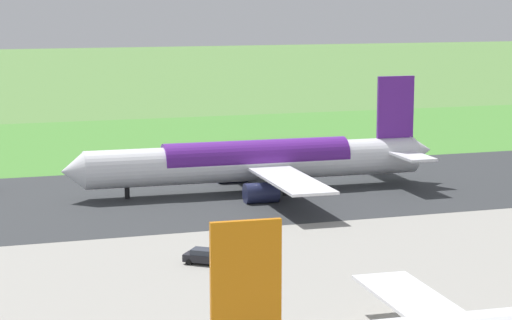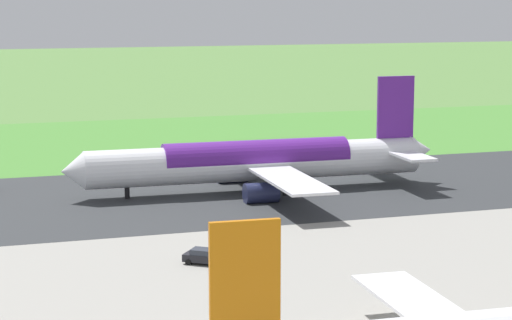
# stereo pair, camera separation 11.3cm
# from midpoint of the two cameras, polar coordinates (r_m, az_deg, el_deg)

# --- Properties ---
(ground_plane) EXTENTS (800.00, 800.00, 0.00)m
(ground_plane) POSITION_cam_midpoint_polar(r_m,az_deg,el_deg) (133.95, -5.26, -2.18)
(ground_plane) COLOR #547F3D
(runway_asphalt) EXTENTS (600.00, 41.69, 0.06)m
(runway_asphalt) POSITION_cam_midpoint_polar(r_m,az_deg,el_deg) (133.94, -5.26, -2.17)
(runway_asphalt) COLOR #2D3033
(runway_asphalt) RESTS_ON ground
(grass_verge_foreground) EXTENTS (600.00, 80.00, 0.04)m
(grass_verge_foreground) POSITION_cam_midpoint_polar(r_m,az_deg,el_deg) (178.71, -8.50, 0.71)
(grass_verge_foreground) COLOR #478534
(grass_verge_foreground) RESTS_ON ground
(airliner_main) EXTENTS (54.05, 44.13, 15.88)m
(airliner_main) POSITION_cam_midpoint_polar(r_m,az_deg,el_deg) (136.58, 0.18, -0.05)
(airliner_main) COLOR white
(airliner_main) RESTS_ON ground
(service_car_followme) EXTENTS (4.47, 3.90, 1.62)m
(service_car_followme) POSITION_cam_midpoint_polar(r_m,az_deg,el_deg) (100.30, -3.05, -5.65)
(service_car_followme) COLOR black
(service_car_followme) RESTS_ON ground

